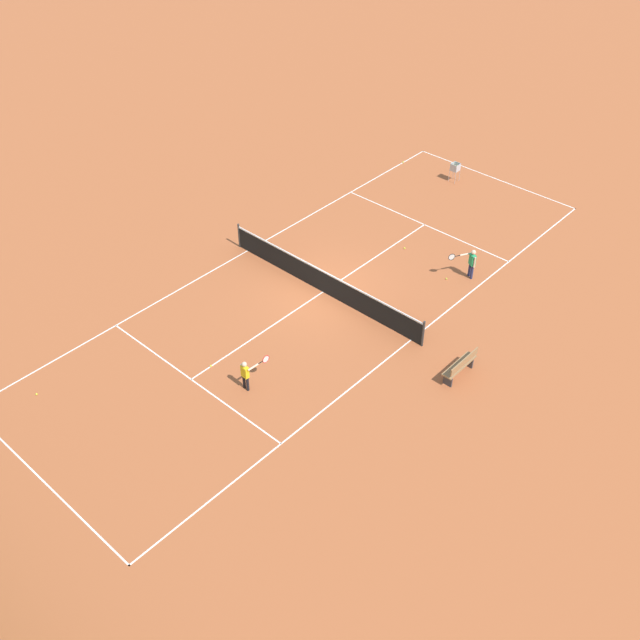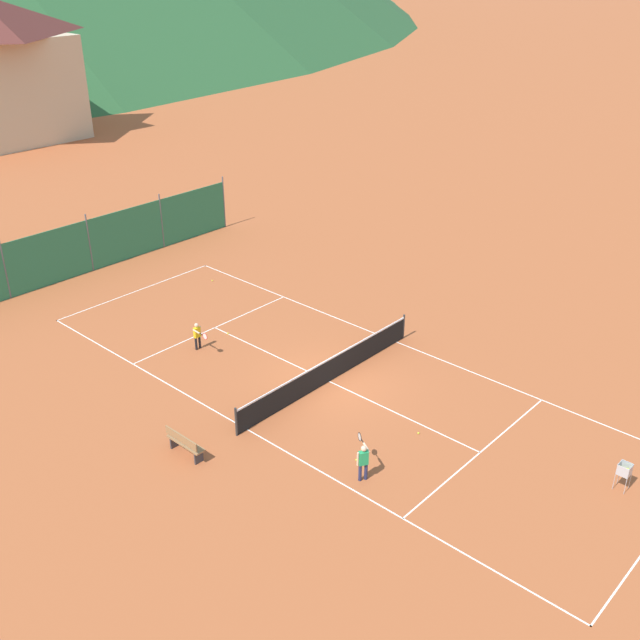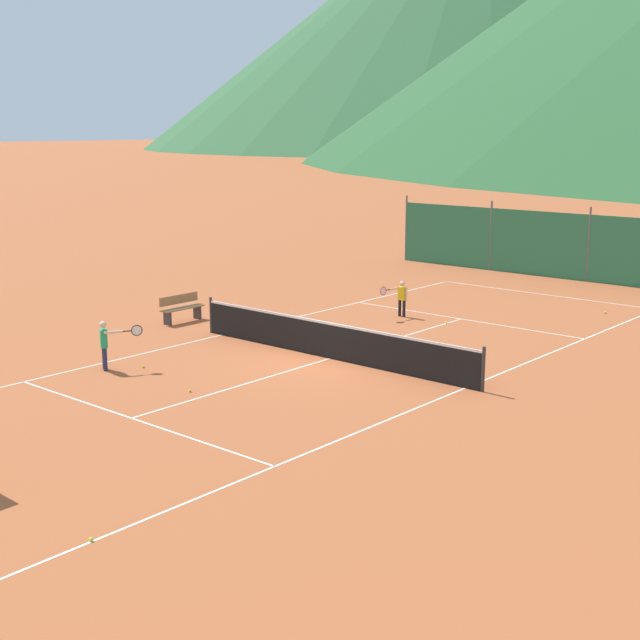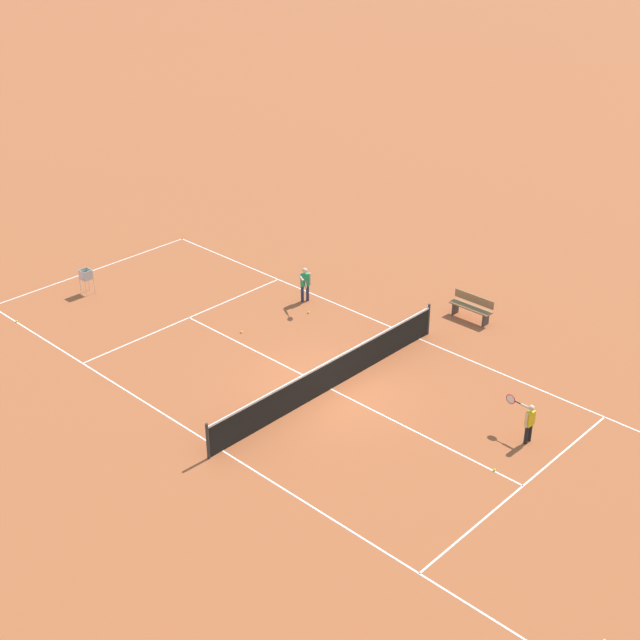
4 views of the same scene
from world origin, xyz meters
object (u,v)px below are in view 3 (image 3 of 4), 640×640
Objects in this scene: player_far_service at (401,296)px; tennis_ball_far_corner at (190,391)px; player_near_service at (106,342)px; courtside_bench at (181,307)px; tennis_ball_alley_right at (91,539)px; tennis_ball_by_net_right at (446,322)px; tennis_ball_mid_court at (605,312)px; tennis_ball_near_corner at (143,367)px; tennis_net at (330,340)px.

tennis_ball_far_corner is (1.16, -9.80, -0.63)m from player_far_service.
player_near_service reaches higher than courtside_bench.
tennis_ball_by_net_right is at bearing 104.51° from tennis_ball_alley_right.
tennis_ball_by_net_right is (1.64, 0.13, -0.63)m from player_far_service.
tennis_ball_alley_right is 16.35m from tennis_ball_by_net_right.
tennis_ball_mid_court is 0.04× the size of courtside_bench.
tennis_ball_near_corner and tennis_ball_by_net_right have the same top height.
player_far_service is at bearing 106.90° from tennis_net.
courtside_bench is at bearing 140.80° from tennis_ball_far_corner.
tennis_ball_far_corner is at bearing -103.83° from tennis_ball_mid_court.
player_near_service is 18.72× the size of tennis_ball_far_corner.
tennis_ball_near_corner is at bearing -98.05° from player_far_service.
courtside_bench is at bearing -140.88° from tennis_ball_by_net_right.
tennis_ball_by_net_right is 8.18m from courtside_bench.
tennis_ball_near_corner is at bearing -128.15° from tennis_net.
tennis_ball_alley_right is (4.09, -10.27, -0.47)m from tennis_net.
player_near_service reaches higher than tennis_net.
player_near_service is (-3.50, -4.45, 0.22)m from tennis_net.
tennis_ball_far_corner is at bearing 1.67° from player_near_service.
tennis_net is at bearing 111.71° from tennis_ball_alley_right.
player_near_service is 9.58m from tennis_ball_alley_right.
tennis_ball_far_corner is 1.00× the size of tennis_ball_near_corner.
player_far_service is 6.72m from tennis_ball_mid_court.
tennis_net is at bearing 83.54° from tennis_ball_far_corner.
player_far_service is at bearing 81.95° from tennis_ball_near_corner.
tennis_ball_alley_right is 20.45m from tennis_ball_mid_court.
tennis_ball_by_net_right is 0.04× the size of courtside_bench.
tennis_ball_alley_right and tennis_ball_near_corner have the same top height.
tennis_net is 8.06× the size of player_far_service.
tennis_ball_far_corner is 7.47m from tennis_ball_alley_right.
tennis_ball_far_corner is at bearing -96.46° from tennis_net.
player_far_service is 10.06m from player_near_service.
tennis_ball_alley_right is 14.93m from courtside_bench.
tennis_ball_far_corner and tennis_ball_alley_right have the same top height.
tennis_ball_alley_right is (5.74, -15.70, -0.63)m from player_far_service.
player_near_service is at bearing -178.33° from tennis_ball_far_corner.
tennis_ball_alley_right and tennis_ball_mid_court have the same top height.
tennis_ball_by_net_right is (-4.10, 15.83, 0.00)m from tennis_ball_alley_right.
tennis_net reaches higher than tennis_ball_by_net_right.
tennis_ball_alley_right is at bearing -45.66° from courtside_bench.
tennis_ball_by_net_right is (0.48, 9.92, 0.00)m from tennis_ball_far_corner.
tennis_ball_near_corner is at bearing 137.24° from tennis_ball_alley_right.
player_near_service is at bearing -128.19° from tennis_net.
tennis_ball_far_corner is 0.04× the size of courtside_bench.
courtside_bench is at bearing 129.16° from tennis_ball_near_corner.
player_near_service reaches higher than tennis_ball_alley_right.
courtside_bench reaches higher than tennis_ball_far_corner.
tennis_net is at bearing -3.68° from courtside_bench.
player_near_service is 0.82× the size of courtside_bench.
tennis_net is 5.67m from player_near_service.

